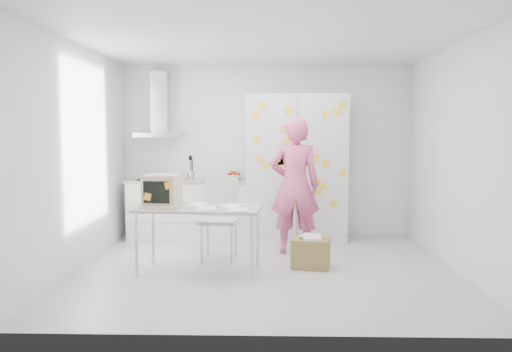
{
  "coord_description": "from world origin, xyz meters",
  "views": [
    {
      "loc": [
        0.03,
        -5.9,
        1.64
      ],
      "look_at": [
        -0.13,
        0.67,
        1.06
      ],
      "focal_mm": 35.0,
      "sensor_mm": 36.0,
      "label": 1
    }
  ],
  "objects_px": {
    "cardboard_box": "(311,252)",
    "person": "(295,186)",
    "desk": "(175,198)",
    "chair": "(220,213)"
  },
  "relations": [
    {
      "from": "cardboard_box",
      "to": "desk",
      "type": "bearing_deg",
      "value": -174.05
    },
    {
      "from": "desk",
      "to": "chair",
      "type": "distance_m",
      "value": 0.83
    },
    {
      "from": "person",
      "to": "cardboard_box",
      "type": "relative_size",
      "value": 3.66
    },
    {
      "from": "desk",
      "to": "person",
      "type": "bearing_deg",
      "value": 36.44
    },
    {
      "from": "chair",
      "to": "cardboard_box",
      "type": "bearing_deg",
      "value": -17.21
    },
    {
      "from": "person",
      "to": "desk",
      "type": "xyz_separation_m",
      "value": [
        -1.45,
        -0.89,
        -0.06
      ]
    },
    {
      "from": "desk",
      "to": "cardboard_box",
      "type": "bearing_deg",
      "value": 10.84
    },
    {
      "from": "desk",
      "to": "cardboard_box",
      "type": "height_order",
      "value": "desk"
    },
    {
      "from": "cardboard_box",
      "to": "person",
      "type": "bearing_deg",
      "value": 102.58
    },
    {
      "from": "person",
      "to": "desk",
      "type": "bearing_deg",
      "value": 32.8
    }
  ]
}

